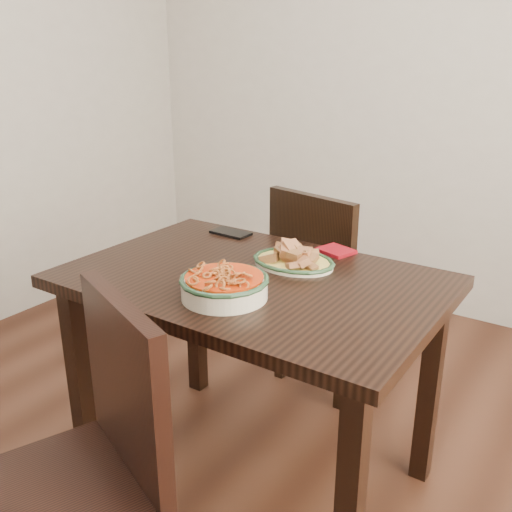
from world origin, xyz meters
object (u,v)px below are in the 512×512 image
Objects in this scene: chair_near at (88,460)px; noodle_bowl at (224,283)px; smartphone at (231,233)px; dining_table at (253,305)px; fish_plate at (294,252)px; chair_far at (326,281)px.

chair_near is 3.45× the size of noodle_bowl.
chair_near is 1.06m from smartphone.
chair_near is at bearing -91.17° from dining_table.
smartphone is (-0.37, 0.16, -0.04)m from fish_plate.
chair_far is 3.25× the size of fish_plate.
dining_table is at bearing -111.06° from fish_plate.
fish_plate is at bearing 107.23° from chair_near.
noodle_bowl is at bearing -81.42° from dining_table.
noodle_bowl is at bearing 107.45° from chair_near.
chair_near is 0.58m from noodle_bowl.
fish_plate is at bearing 68.94° from dining_table.
chair_near is 3.25× the size of fish_plate.
dining_table is 0.24m from noodle_bowl.
noodle_bowl is (0.09, -0.82, 0.29)m from chair_far.
noodle_bowl is (0.03, -0.18, 0.15)m from dining_table.
fish_plate is (0.06, 0.15, 0.15)m from dining_table.
dining_table is 0.45m from smartphone.
chair_near is 5.85× the size of smartphone.
chair_near is at bearing -94.80° from noodle_bowl.
dining_table is 4.25× the size of fish_plate.
chair_far is 5.85× the size of smartphone.
chair_far is at bearing 103.93° from fish_plate.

